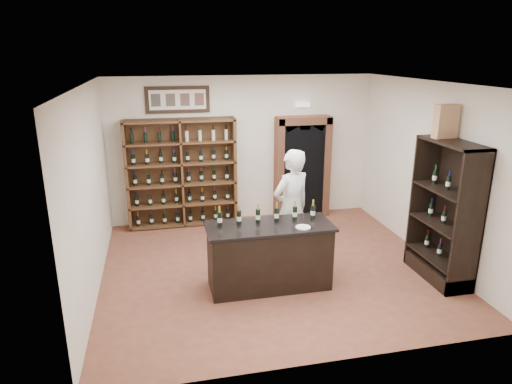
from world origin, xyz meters
TOP-DOWN VIEW (x-y plane):
  - floor at (0.00, 0.00)m, footprint 5.50×5.50m
  - ceiling at (0.00, 0.00)m, footprint 5.50×5.50m
  - wall_back at (0.00, 2.50)m, footprint 5.50×0.04m
  - wall_left at (-2.75, 0.00)m, footprint 0.04×5.00m
  - wall_right at (2.75, 0.00)m, footprint 0.04×5.00m
  - wine_shelf at (-1.30, 2.33)m, footprint 2.20×0.38m
  - framed_picture at (-1.30, 2.47)m, footprint 1.25×0.04m
  - arched_doorway at (1.25, 2.33)m, footprint 1.17×0.35m
  - emergency_light at (1.25, 2.42)m, footprint 0.30×0.10m
  - tasting_counter at (-0.20, -0.60)m, footprint 1.88×0.78m
  - counter_bottle_0 at (-0.92, -0.46)m, footprint 0.07×0.07m
  - counter_bottle_1 at (-0.63, -0.46)m, footprint 0.07×0.07m
  - counter_bottle_2 at (-0.34, -0.46)m, footprint 0.07×0.07m
  - counter_bottle_3 at (-0.06, -0.46)m, footprint 0.07×0.07m
  - counter_bottle_4 at (0.23, -0.46)m, footprint 0.07×0.07m
  - counter_bottle_5 at (0.52, -0.46)m, footprint 0.07×0.07m
  - side_cabinet at (2.52, -0.90)m, footprint 0.48×1.20m
  - shopkeeper at (0.33, 0.06)m, footprint 0.85×0.73m
  - plate at (0.25, -0.81)m, footprint 0.22×0.22m
  - wine_crate at (2.51, -0.63)m, footprint 0.37×0.18m

SIDE VIEW (x-z plane):
  - floor at x=0.00m, z-range 0.00..0.00m
  - tasting_counter at x=-0.20m, z-range -0.01..0.99m
  - side_cabinet at x=2.52m, z-range -0.35..1.85m
  - shopkeeper at x=0.33m, z-range 0.00..1.98m
  - plate at x=0.25m, z-range 1.00..1.02m
  - wine_shelf at x=-1.30m, z-range 0.00..2.20m
  - counter_bottle_0 at x=-0.92m, z-range 0.96..1.26m
  - counter_bottle_1 at x=-0.63m, z-range 0.96..1.26m
  - counter_bottle_2 at x=-0.34m, z-range 0.96..1.26m
  - counter_bottle_3 at x=-0.06m, z-range 0.96..1.26m
  - counter_bottle_4 at x=0.23m, z-range 0.96..1.26m
  - counter_bottle_5 at x=0.52m, z-range 0.96..1.26m
  - arched_doorway at x=1.25m, z-range 0.05..2.22m
  - wall_back at x=0.00m, z-range 0.00..3.00m
  - wall_left at x=-2.75m, z-range 0.00..3.00m
  - wall_right at x=2.75m, z-range 0.00..3.00m
  - emergency_light at x=1.25m, z-range 2.35..2.45m
  - wine_crate at x=2.51m, z-range 2.20..2.71m
  - framed_picture at x=-1.30m, z-range 2.29..2.81m
  - ceiling at x=0.00m, z-range 3.00..3.00m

